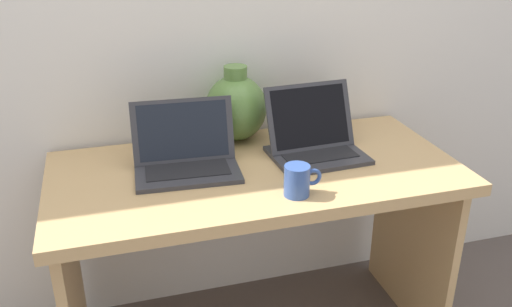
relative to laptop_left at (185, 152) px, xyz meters
name	(u,v)px	position (x,y,z in m)	size (l,w,h in m)	color
back_wall	(227,1)	(0.22, 0.30, 0.42)	(4.40, 0.04, 2.40)	silver
desk	(256,211)	(0.22, -0.06, -0.22)	(1.33, 0.64, 0.72)	tan
laptop_left	(185,152)	(0.00, 0.00, 0.00)	(0.34, 0.25, 0.22)	#333338
laptop_right	(314,137)	(0.44, 0.00, 0.00)	(0.32, 0.26, 0.23)	#333338
green_vase	(236,107)	(0.22, 0.20, 0.06)	(0.22, 0.22, 0.27)	#5B843D
coffee_mug	(298,180)	(0.29, -0.27, -0.01)	(0.12, 0.08, 0.09)	#335199
pen_cup	(335,115)	(0.61, 0.20, 0.00)	(0.07, 0.07, 0.19)	black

